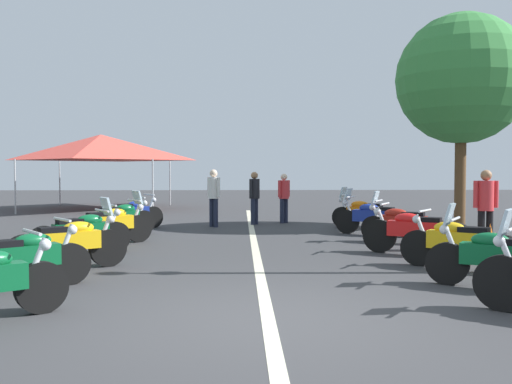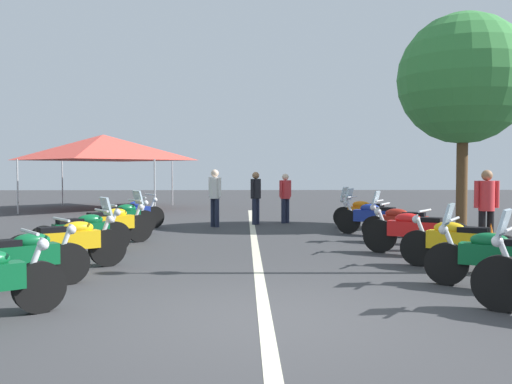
{
  "view_description": "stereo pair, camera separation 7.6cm",
  "coord_description": "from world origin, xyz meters",
  "views": [
    {
      "loc": [
        -6.23,
        0.31,
        1.69
      ],
      "look_at": [
        4.99,
        0.0,
        1.24
      ],
      "focal_mm": 39.04,
      "sensor_mm": 36.0,
      "label": 1
    },
    {
      "loc": [
        -6.23,
        0.23,
        1.69
      ],
      "look_at": [
        4.99,
        0.0,
        1.24
      ],
      "focal_mm": 39.04,
      "sensor_mm": 36.0,
      "label": 2
    }
  ],
  "objects": [
    {
      "name": "roadside_tree_0",
      "position": [
        9.9,
        -6.13,
        4.32
      ],
      "size": [
        3.78,
        3.78,
        6.23
      ],
      "color": "brown",
      "rests_on": "ground_plane"
    },
    {
      "name": "motorcycle_left_row_1",
      "position": [
        1.55,
        3.37,
        0.45
      ],
      "size": [
        1.35,
        1.68,
        0.99
      ],
      "rotation": [
        0.0,
        0.0,
        -0.91
      ],
      "color": "black",
      "rests_on": "ground_plane"
    },
    {
      "name": "motorcycle_right_row_6",
      "position": [
        9.55,
        -3.24,
        0.46
      ],
      "size": [
        1.15,
        1.81,
        1.19
      ],
      "rotation": [
        0.0,
        0.0,
        1.04
      ],
      "color": "black",
      "rests_on": "ground_plane"
    },
    {
      "name": "lane_centre_stripe",
      "position": [
        5.55,
        0.0,
        0.0
      ],
      "size": [
        22.58,
        0.16,
        0.01
      ],
      "primitive_type": "cube",
      "color": "beige",
      "rests_on": "ground_plane"
    },
    {
      "name": "motorcycle_left_row_6",
      "position": [
        9.5,
        3.4,
        0.45
      ],
      "size": [
        1.32,
        1.68,
        1.0
      ],
      "rotation": [
        0.0,
        0.0,
        -0.92
      ],
      "color": "black",
      "rests_on": "ground_plane"
    },
    {
      "name": "motorcycle_right_row_1",
      "position": [
        1.43,
        -3.35,
        0.46
      ],
      "size": [
        1.24,
        1.91,
        1.2
      ],
      "rotation": [
        0.0,
        0.0,
        1.02
      ],
      "color": "black",
      "rests_on": "ground_plane"
    },
    {
      "name": "motorcycle_left_row_5",
      "position": [
        7.98,
        3.4,
        0.45
      ],
      "size": [
        1.29,
        1.69,
        0.99
      ],
      "rotation": [
        0.0,
        0.0,
        -0.94
      ],
      "color": "black",
      "rests_on": "ground_plane"
    },
    {
      "name": "motorcycle_left_row_3",
      "position": [
        4.75,
        3.43,
        0.45
      ],
      "size": [
        1.3,
        1.73,
        1.0
      ],
      "rotation": [
        0.0,
        0.0,
        -0.95
      ],
      "color": "black",
      "rests_on": "ground_plane"
    },
    {
      "name": "bystander_0",
      "position": [
        10.18,
        1.11,
        1.0
      ],
      "size": [
        0.41,
        0.39,
        1.7
      ],
      "rotation": [
        0.0,
        0.0,
        2.32
      ],
      "color": "#1E2338",
      "rests_on": "ground_plane"
    },
    {
      "name": "event_tent",
      "position": [
        17.82,
        6.3,
        2.65
      ],
      "size": [
        5.81,
        5.81,
        3.2
      ],
      "color": "#E54C3F",
      "rests_on": "ground_plane"
    },
    {
      "name": "motorcycle_right_row_5",
      "position": [
        7.98,
        -3.14,
        0.47
      ],
      "size": [
        1.28,
        1.92,
        1.21
      ],
      "rotation": [
        0.0,
        0.0,
        1.01
      ],
      "color": "black",
      "rests_on": "ground_plane"
    },
    {
      "name": "motorcycle_right_row_3",
      "position": [
        4.66,
        -3.16,
        0.47
      ],
      "size": [
        1.18,
        1.96,
        1.02
      ],
      "rotation": [
        0.0,
        0.0,
        1.06
      ],
      "color": "black",
      "rests_on": "ground_plane"
    },
    {
      "name": "motorcycle_right_row_4",
      "position": [
        6.41,
        -3.4,
        0.46
      ],
      "size": [
        1.08,
        1.8,
        1.19
      ],
      "rotation": [
        0.0,
        0.0,
        1.08
      ],
      "color": "black",
      "rests_on": "ground_plane"
    },
    {
      "name": "motorcycle_right_row_2",
      "position": [
        3.03,
        -3.38,
        0.45
      ],
      "size": [
        1.31,
        1.73,
        1.0
      ],
      "rotation": [
        0.0,
        0.0,
        0.94
      ],
      "color": "black",
      "rests_on": "ground_plane"
    },
    {
      "name": "motorcycle_left_row_2",
      "position": [
        3.13,
        3.18,
        0.47
      ],
      "size": [
        1.25,
        1.77,
        1.22
      ],
      "rotation": [
        0.0,
        0.0,
        -0.98
      ],
      "color": "black",
      "rests_on": "ground_plane"
    },
    {
      "name": "motorcycle_left_row_4",
      "position": [
        6.33,
        3.28,
        0.47
      ],
      "size": [
        1.42,
        1.79,
        1.21
      ],
      "rotation": [
        0.0,
        0.0,
        -0.92
      ],
      "color": "black",
      "rests_on": "ground_plane"
    },
    {
      "name": "traffic_cone_1",
      "position": [
        4.83,
        -4.74,
        0.29
      ],
      "size": [
        0.36,
        0.36,
        0.61
      ],
      "color": "orange",
      "rests_on": "ground_plane"
    },
    {
      "name": "bystander_3",
      "position": [
        11.32,
        -1.06,
        0.91
      ],
      "size": [
        0.4,
        0.4,
        1.57
      ],
      "rotation": [
        0.0,
        0.0,
        3.93
      ],
      "color": "#1E2338",
      "rests_on": "ground_plane"
    },
    {
      "name": "bystander_2",
      "position": [
        5.22,
        -4.81,
        0.99
      ],
      "size": [
        0.32,
        0.53,
        1.69
      ],
      "rotation": [
        0.0,
        0.0,
        3.15
      ],
      "color": "black",
      "rests_on": "ground_plane"
    },
    {
      "name": "ground_plane",
      "position": [
        0.0,
        0.0,
        0.0
      ],
      "size": [
        80.0,
        80.0,
        0.0
      ],
      "primitive_type": "plane",
      "color": "#38383A"
    },
    {
      "name": "bystander_1",
      "position": [
        10.87,
        -0.11,
        0.95
      ],
      "size": [
        0.47,
        0.32,
        1.63
      ],
      "rotation": [
        0.0,
        0.0,
        1.03
      ],
      "color": "#1E2338",
      "rests_on": "ground_plane"
    }
  ]
}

